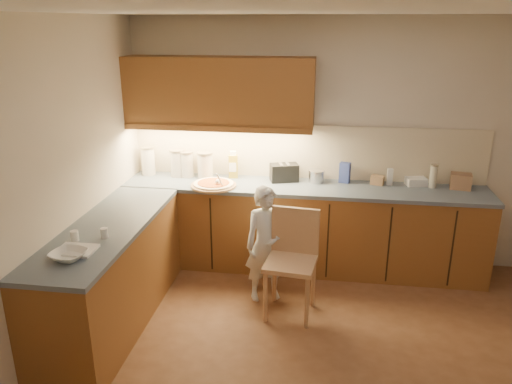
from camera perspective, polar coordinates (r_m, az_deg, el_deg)
room at (r=3.35m, az=10.65°, el=3.66°), size 4.54×4.50×2.62m
l_counter at (r=5.00m, az=-1.32°, el=-5.61°), size 3.77×2.62×0.92m
backsplash at (r=5.39m, az=5.71°, el=4.60°), size 3.75×0.02×0.58m
upper_cabinets at (r=5.22m, az=-4.25°, el=11.33°), size 1.95×0.36×0.73m
pizza_on_board at (r=5.16m, az=-4.86°, el=0.86°), size 0.47×0.47×0.19m
child at (r=4.69m, az=1.20°, el=-5.97°), size 0.48×0.41×1.12m
wooden_chair at (r=4.51m, az=4.18°, el=-7.14°), size 0.48×0.48×0.96m
mixing_bowl at (r=3.84m, az=-20.64°, el=-6.79°), size 0.29×0.29×0.06m
canister_a at (r=5.64m, az=-12.23°, el=3.54°), size 0.16×0.16×0.32m
canister_b at (r=5.52m, az=-8.93°, el=3.33°), size 0.17×0.17×0.30m
canister_c at (r=5.49m, az=-7.89°, el=3.19°), size 0.15×0.15×0.28m
canister_d at (r=5.43m, az=-5.83°, el=3.10°), size 0.18×0.18×0.29m
oil_jug at (r=5.41m, az=-2.62°, el=3.04°), size 0.11×0.09×0.30m
toaster at (r=5.31m, az=3.24°, el=2.23°), size 0.33×0.24×0.19m
steel_pot at (r=5.30m, az=6.90°, el=1.81°), size 0.17×0.17×0.13m
blue_box at (r=5.33m, az=10.12°, el=2.20°), size 0.12×0.10×0.21m
card_box_a at (r=5.35m, az=13.70°, el=1.33°), size 0.15×0.13×0.09m
white_bottle at (r=5.36m, az=15.04°, el=1.67°), size 0.06×0.06×0.17m
flat_pack at (r=5.43m, az=17.83°, el=1.15°), size 0.23×0.18×0.08m
tall_jar at (r=5.39m, az=19.60°, el=1.74°), size 0.08×0.08×0.25m
card_box_b at (r=5.47m, az=22.36°, el=1.15°), size 0.22×0.19×0.16m
dough_cloth at (r=3.96m, az=-19.86°, el=-6.27°), size 0.28×0.22×0.02m
spice_jar_a at (r=4.13m, az=-20.04°, el=-4.74°), size 0.06×0.06×0.08m
spice_jar_b at (r=4.12m, az=-16.95°, el=-4.49°), size 0.08×0.08×0.08m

